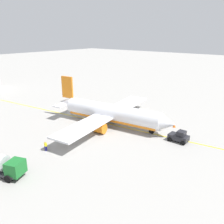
{
  "coord_description": "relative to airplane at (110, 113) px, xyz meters",
  "views": [
    {
      "loc": [
        30.68,
        -37.31,
        19.32
      ],
      "look_at": [
        0.0,
        0.0,
        3.0
      ],
      "focal_mm": 37.41,
      "sensor_mm": 36.0,
      "label": 1
    }
  ],
  "objects": [
    {
      "name": "refueling_worker",
      "position": [
        -0.76,
        -16.5,
        -1.84
      ],
      "size": [
        0.6,
        0.49,
        1.71
      ],
      "color": "navy",
      "rests_on": "ground"
    },
    {
      "name": "pushback_tug",
      "position": [
        15.56,
        1.53,
        -1.66
      ],
      "size": [
        3.61,
        2.32,
        2.2
      ],
      "color": "#232328",
      "rests_on": "ground"
    },
    {
      "name": "taxi_line_marking",
      "position": [
        0.48,
        0.07,
        -2.66
      ],
      "size": [
        78.77,
        12.12,
        0.01
      ],
      "primitive_type": "cube",
      "rotation": [
        0.0,
        0.0,
        0.15
      ],
      "color": "yellow",
      "rests_on": "ground"
    },
    {
      "name": "airplane",
      "position": [
        0.0,
        0.0,
        0.0
      ],
      "size": [
        29.49,
        32.35,
        9.7
      ],
      "color": "white",
      "rests_on": "ground"
    },
    {
      "name": "ground_plane",
      "position": [
        0.48,
        0.07,
        -2.67
      ],
      "size": [
        400.0,
        400.0,
        0.0
      ],
      "primitive_type": "plane",
      "color": "#9E9B96"
    },
    {
      "name": "safety_cone_nose",
      "position": [
        11.81,
        7.54,
        -2.3
      ],
      "size": [
        0.66,
        0.66,
        0.73
      ],
      "primitive_type": "cone",
      "color": "#F2590F",
      "rests_on": "ground"
    }
  ]
}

